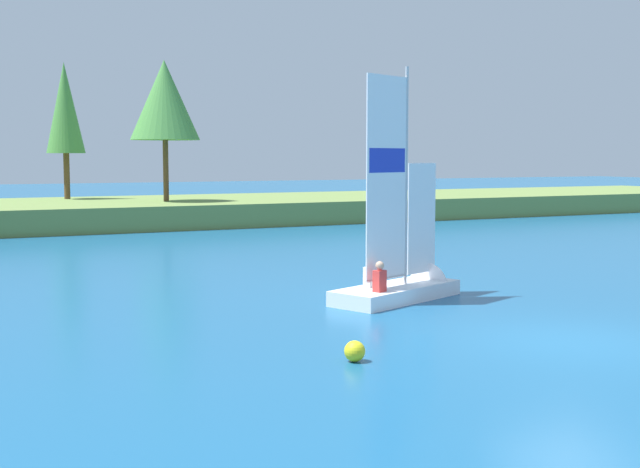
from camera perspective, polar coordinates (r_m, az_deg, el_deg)
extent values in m
plane|color=#195684|center=(16.30, 16.81, -7.13)|extent=(200.00, 200.00, 0.00)
cube|color=olive|center=(44.49, -11.91, 1.52)|extent=(80.00, 11.42, 1.18)
cylinder|color=brown|center=(46.98, -17.04, 3.83)|extent=(0.32, 0.32, 2.48)
cone|color=#47893D|center=(47.04, -17.16, 8.31)|extent=(2.04, 2.04, 4.86)
cylinder|color=brown|center=(43.37, -10.57, 4.31)|extent=(0.28, 0.28, 3.15)
cone|color=#47893D|center=(43.47, -10.65, 9.06)|extent=(3.54, 3.54, 4.05)
cube|color=white|center=(20.14, 5.26, -4.05)|extent=(3.84, 2.57, 0.36)
cone|color=white|center=(21.59, 8.14, -3.44)|extent=(1.28, 1.44, 1.19)
cylinder|color=#B7B7BC|center=(20.17, 5.94, 3.97)|extent=(0.08, 0.08, 5.25)
cube|color=white|center=(19.56, 4.63, 3.92)|extent=(1.42, 0.59, 4.74)
cube|color=#1E33B2|center=(19.55, 4.64, 5.08)|extent=(1.28, 0.54, 0.57)
cube|color=white|center=(20.76, 7.01, 1.08)|extent=(1.08, 0.45, 2.74)
cylinder|color=#B7B7BC|center=(19.76, 4.57, -3.05)|extent=(1.43, 0.62, 0.06)
cube|color=red|center=(19.09, 4.13, -3.25)|extent=(0.33, 0.29, 0.50)
sphere|color=tan|center=(19.04, 4.13, -2.18)|extent=(0.20, 0.20, 0.20)
cube|color=silver|center=(19.74, 3.45, -2.98)|extent=(0.33, 0.29, 0.49)
sphere|color=tan|center=(19.69, 3.46, -1.96)|extent=(0.20, 0.20, 0.20)
sphere|color=yellow|center=(14.13, 2.40, -8.06)|extent=(0.36, 0.36, 0.36)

